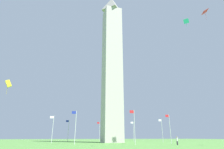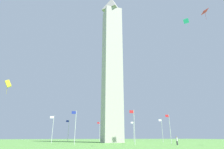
# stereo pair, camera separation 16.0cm
# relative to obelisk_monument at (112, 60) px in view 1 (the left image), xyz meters

# --- Properties ---
(ground_plane) EXTENTS (260.00, 260.00, 0.00)m
(ground_plane) POSITION_rel_obelisk_monument_xyz_m (0.00, 0.00, -27.33)
(ground_plane) COLOR #548C3D
(obelisk_monument) EXTENTS (6.01, 6.01, 54.66)m
(obelisk_monument) POSITION_rel_obelisk_monument_xyz_m (0.00, 0.00, 0.00)
(obelisk_monument) COLOR #B7B2A8
(obelisk_monument) RESTS_ON ground
(flagpole_n) EXTENTS (1.12, 0.14, 7.53)m
(flagpole_n) POSITION_rel_obelisk_monument_xyz_m (17.77, 0.00, -23.18)
(flagpole_n) COLOR silver
(flagpole_n) RESTS_ON ground
(flagpole_ne) EXTENTS (1.12, 0.14, 7.53)m
(flagpole_ne) POSITION_rel_obelisk_monument_xyz_m (12.58, 12.52, -23.18)
(flagpole_ne) COLOR silver
(flagpole_ne) RESTS_ON ground
(flagpole_e) EXTENTS (1.12, 0.14, 7.53)m
(flagpole_e) POSITION_rel_obelisk_monument_xyz_m (0.06, 17.71, -23.18)
(flagpole_e) COLOR silver
(flagpole_e) RESTS_ON ground
(flagpole_se) EXTENTS (1.12, 0.14, 7.53)m
(flagpole_se) POSITION_rel_obelisk_monument_xyz_m (-12.46, 12.52, -23.18)
(flagpole_se) COLOR silver
(flagpole_se) RESTS_ON ground
(flagpole_s) EXTENTS (1.12, 0.14, 7.53)m
(flagpole_s) POSITION_rel_obelisk_monument_xyz_m (-17.64, 0.00, -23.18)
(flagpole_s) COLOR silver
(flagpole_s) RESTS_ON ground
(flagpole_sw) EXTENTS (1.12, 0.14, 7.53)m
(flagpole_sw) POSITION_rel_obelisk_monument_xyz_m (-12.46, -12.52, -23.18)
(flagpole_sw) COLOR silver
(flagpole_sw) RESTS_ON ground
(flagpole_w) EXTENTS (1.12, 0.14, 7.53)m
(flagpole_w) POSITION_rel_obelisk_monument_xyz_m (0.06, -17.71, -23.18)
(flagpole_w) COLOR silver
(flagpole_w) RESTS_ON ground
(flagpole_nw) EXTENTS (1.12, 0.14, 7.53)m
(flagpole_nw) POSITION_rel_obelisk_monument_xyz_m (12.58, -12.52, -23.18)
(flagpole_nw) COLOR silver
(flagpole_nw) RESTS_ON ground
(person_white_shirt) EXTENTS (0.32, 0.32, 1.76)m
(person_white_shirt) POSITION_rel_obelisk_monument_xyz_m (-7.97, 21.49, -26.45)
(person_white_shirt) COLOR #2D2D38
(person_white_shirt) RESTS_ON ground
(kite_red_diamond) EXTENTS (1.88, 2.00, 2.65)m
(kite_red_diamond) POSITION_rel_obelisk_monument_xyz_m (-15.22, 28.03, 2.95)
(kite_red_diamond) COLOR red
(kite_yellow_box) EXTENTS (1.31, 0.97, 2.62)m
(kite_yellow_box) POSITION_rel_obelisk_monument_xyz_m (25.88, 20.83, -16.53)
(kite_yellow_box) COLOR yellow
(kite_cyan_diamond) EXTENTS (1.63, 1.65, 2.19)m
(kite_cyan_diamond) POSITION_rel_obelisk_monument_xyz_m (-13.75, 23.08, 3.35)
(kite_cyan_diamond) COLOR #33C6D1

